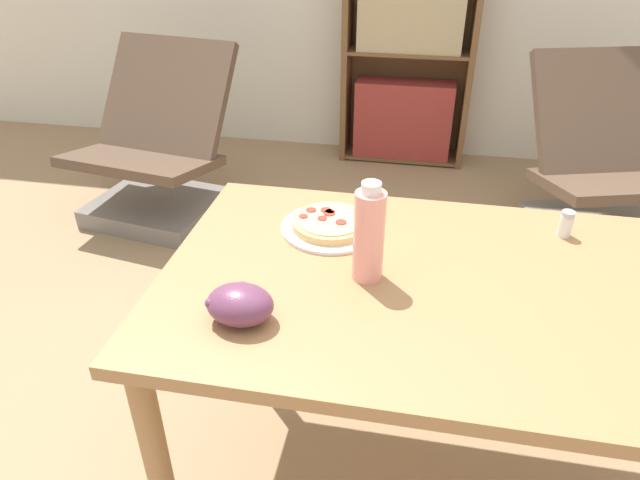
# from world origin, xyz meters

# --- Properties ---
(ground_plane) EXTENTS (14.00, 14.00, 0.00)m
(ground_plane) POSITION_xyz_m (0.00, 0.00, 0.00)
(ground_plane) COLOR #9E7F5B
(dining_table) EXTENTS (1.37, 0.83, 0.75)m
(dining_table) POSITION_xyz_m (0.14, -0.02, 0.65)
(dining_table) COLOR #A37549
(dining_table) RESTS_ON ground_plane
(pizza_on_plate) EXTENTS (0.27, 0.27, 0.04)m
(pizza_on_plate) POSITION_xyz_m (-0.17, 0.18, 0.76)
(pizza_on_plate) COLOR white
(pizza_on_plate) RESTS_ON dining_table
(grape_bunch) EXTENTS (0.14, 0.11, 0.08)m
(grape_bunch) POSITION_xyz_m (-0.30, -0.24, 0.79)
(grape_bunch) COLOR #6B3856
(grape_bunch) RESTS_ON dining_table
(drink_bottle) EXTENTS (0.07, 0.07, 0.25)m
(drink_bottle) POSITION_xyz_m (-0.05, -0.03, 0.86)
(drink_bottle) COLOR pink
(drink_bottle) RESTS_ON dining_table
(salt_shaker) EXTENTS (0.04, 0.04, 0.07)m
(salt_shaker) POSITION_xyz_m (0.44, 0.26, 0.78)
(salt_shaker) COLOR white
(salt_shaker) RESTS_ON dining_table
(lounge_chair_near) EXTENTS (0.80, 0.86, 0.88)m
(lounge_chair_near) POSITION_xyz_m (-1.34, 1.45, 0.29)
(lounge_chair_near) COLOR slate
(lounge_chair_near) RESTS_ON ground_plane
(lounge_chair_far) EXTENTS (0.86, 0.92, 0.88)m
(lounge_chair_far) POSITION_xyz_m (0.96, 1.62, 0.29)
(lounge_chair_far) COLOR slate
(lounge_chair_far) RESTS_ON ground_plane
(bookshelf) EXTENTS (0.79, 0.27, 1.39)m
(bookshelf) POSITION_xyz_m (-0.09, 2.46, 0.64)
(bookshelf) COLOR brown
(bookshelf) RESTS_ON ground_plane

